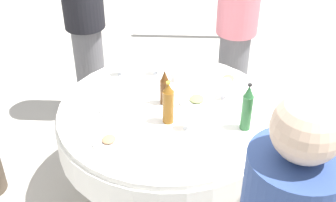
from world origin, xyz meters
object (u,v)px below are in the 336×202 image
(dining_table, at_px, (168,125))
(wine_glass_west, at_px, (157,63))
(wine_glass_rear, at_px, (226,85))
(plate_front, at_px, (229,80))
(person_near, at_px, (236,35))
(wine_glass_east, at_px, (121,63))
(chair_right, at_px, (297,191))
(bottle_green_outer, at_px, (247,108))
(wine_glass_mid, at_px, (174,77))
(plate_far, at_px, (115,110))
(wine_glass_right, at_px, (189,115))
(bottle_amber_near, at_px, (168,104))
(person_outer, at_px, (85,28))
(plate_south, at_px, (109,141))
(plate_rear, at_px, (197,101))
(bottle_brown_inner, at_px, (165,88))

(dining_table, height_order, wine_glass_west, wine_glass_west)
(wine_glass_rear, relative_size, plate_front, 0.71)
(wine_glass_rear, height_order, person_near, person_near)
(wine_glass_east, distance_m, chair_right, 1.53)
(bottle_green_outer, height_order, wine_glass_mid, bottle_green_outer)
(bottle_green_outer, bearing_deg, plate_far, 91.90)
(wine_glass_right, height_order, plate_front, wine_glass_right)
(bottle_green_outer, xyz_separation_m, wine_glass_west, (0.51, 0.72, -0.06))
(wine_glass_west, height_order, plate_front, wine_glass_west)
(wine_glass_rear, height_order, plate_front, wine_glass_rear)
(wine_glass_west, height_order, wine_glass_mid, wine_glass_mid)
(bottle_amber_near, distance_m, plate_front, 0.68)
(bottle_amber_near, xyz_separation_m, plate_far, (0.03, 0.37, -0.13))
(plate_front, xyz_separation_m, person_outer, (0.34, 1.27, 0.12))
(wine_glass_rear, xyz_separation_m, plate_south, (-0.66, 0.61, -0.09))
(wine_glass_mid, distance_m, plate_rear, 0.23)
(bottle_green_outer, height_order, chair_right, bottle_green_outer)
(plate_south, distance_m, plate_far, 0.33)
(wine_glass_rear, bearing_deg, dining_table, 120.92)
(bottle_brown_inner, xyz_separation_m, wine_glass_mid, (0.16, -0.02, -0.01))
(wine_glass_right, relative_size, plate_south, 0.74)
(bottle_brown_inner, height_order, chair_right, bottle_brown_inner)
(wine_glass_west, bearing_deg, chair_right, -125.08)
(plate_front, distance_m, person_outer, 1.32)
(dining_table, relative_size, bottle_brown_inner, 5.66)
(bottle_green_outer, bearing_deg, plate_rear, 59.05)
(dining_table, bearing_deg, bottle_brown_inner, 35.79)
(wine_glass_west, xyz_separation_m, person_near, (0.62, -0.51, -0.00))
(bottle_green_outer, bearing_deg, dining_table, 79.70)
(plate_rear, relative_size, person_outer, 0.15)
(bottle_brown_inner, relative_size, plate_far, 1.26)
(wine_glass_mid, bearing_deg, wine_glass_right, -154.60)
(wine_glass_rear, height_order, plate_south, wine_glass_rear)
(person_outer, relative_size, chair_right, 1.90)
(bottle_amber_near, distance_m, person_near, 1.22)
(wine_glass_west, distance_m, plate_far, 0.56)
(wine_glass_east, bearing_deg, dining_table, -126.77)
(chair_right, bearing_deg, plate_far, -79.06)
(wine_glass_mid, xyz_separation_m, chair_right, (-0.55, -0.89, -0.33))
(bottle_green_outer, distance_m, wine_glass_rear, 0.35)
(wine_glass_east, relative_size, chair_right, 0.16)
(wine_glass_east, distance_m, plate_rear, 0.66)
(bottle_brown_inner, relative_size, wine_glass_west, 2.00)
(plate_rear, distance_m, plate_south, 0.70)
(wine_glass_east, bearing_deg, wine_glass_right, -130.00)
(person_outer, bearing_deg, plate_south, -110.85)
(plate_far, height_order, person_outer, person_outer)
(wine_glass_west, height_order, plate_far, wine_glass_west)
(plate_south, xyz_separation_m, person_outer, (1.24, 0.68, 0.12))
(bottle_brown_inner, bearing_deg, bottle_green_outer, -104.49)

